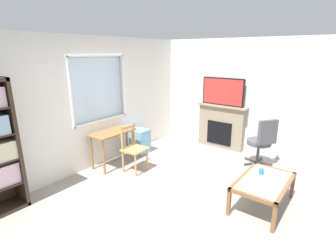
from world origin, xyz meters
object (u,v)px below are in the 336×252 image
Objects in this scene: plastic_drawer_unit at (139,141)px; fireplace at (221,126)px; desk_under_window at (113,137)px; coffee_table at (264,183)px; tv at (223,92)px; wooden_chair at (133,148)px; sippy_cup at (261,171)px; office_chair at (262,140)px.

fireplace is (1.44, -1.33, 0.25)m from plastic_drawer_unit.
fireplace is (2.26, -1.28, -0.07)m from desk_under_window.
desk_under_window is 0.82× the size of coffee_table.
wooden_chair is at bearing 160.67° from tv.
tv is at bearing 41.44° from sippy_cup.
wooden_chair is at bearing -84.10° from desk_under_window.
fireplace reaches higher than office_chair.
sippy_cup is (0.47, -2.28, 0.01)m from wooden_chair.
desk_under_window reaches higher than coffee_table.
desk_under_window is at bearing 150.44° from fireplace.
coffee_table is at bearing -139.71° from fireplace.
sippy_cup reaches higher than coffee_table.
fireplace is at bearing 40.29° from coffee_table.
fireplace reaches higher than coffee_table.
office_chair is at bearing -48.10° from wooden_chair.
plastic_drawer_unit is 0.54× the size of tv.
wooden_chair is 10.00× the size of sippy_cup.
plastic_drawer_unit is 0.55× the size of office_chair.
plastic_drawer_unit is at bearing 81.10° from coffee_table.
office_chair is (-0.50, -1.13, 0.03)m from fireplace.
desk_under_window is at bearing 95.90° from wooden_chair.
fireplace is at bearing -19.18° from wooden_chair.
office_chair is (1.76, -2.41, -0.04)m from desk_under_window.
office_chair reaches higher than plastic_drawer_unit.
office_chair is at bearing 17.37° from sippy_cup.
desk_under_window is at bearing 150.24° from tv.
coffee_table is at bearing -149.65° from sippy_cup.
fireplace reaches higher than sippy_cup.
tv is 1.01× the size of office_chair.
tv is at bearing 180.00° from fireplace.
coffee_table is (-1.89, -1.62, -0.99)m from tv.
tv reaches higher than wooden_chair.
plastic_drawer_unit is at bearing 3.51° from desk_under_window.
coffee_table is at bearing -82.80° from wooden_chair.
tv is at bearing -19.33° from wooden_chair.
sippy_cup is (-1.71, -1.51, -0.89)m from tv.
sippy_cup is (-1.23, -0.38, -0.08)m from office_chair.
plastic_drawer_unit is 2.98m from coffee_table.
wooden_chair is 0.97m from plastic_drawer_unit.
office_chair reaches higher than coffee_table.
coffee_table is 12.12× the size of sippy_cup.
fireplace is 1.22× the size of office_chair.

